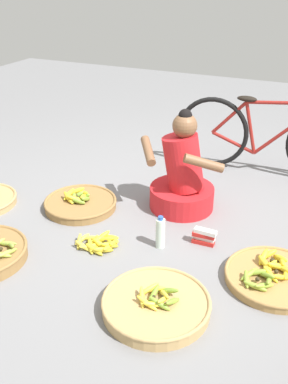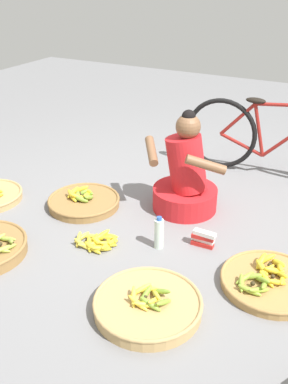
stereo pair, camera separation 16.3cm
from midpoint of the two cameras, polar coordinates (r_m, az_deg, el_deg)
ground_plane at (r=3.43m, az=2.92°, el=-3.84°), size 10.00×10.00×0.00m
vendor_woman_front at (r=3.51m, az=6.70°, el=1.70°), size 0.74×0.52×0.83m
bicycle_leaning at (r=4.22m, az=17.69°, el=6.42°), size 1.70×0.15×0.73m
banana_basket_mid_right at (r=3.65m, az=-6.53°, el=-1.20°), size 0.59×0.59×0.15m
banana_basket_near_vendor at (r=2.91m, az=17.56°, el=-10.93°), size 0.62×0.62×0.13m
banana_basket_near_bicycle at (r=2.60m, az=2.34°, el=-14.36°), size 0.63×0.63×0.15m
loose_bananas_back_center at (r=3.15m, az=-4.39°, el=-6.41°), size 0.32×0.28×0.09m
water_bottle at (r=3.08m, az=3.47°, el=-5.37°), size 0.07×0.07×0.25m
packet_carton_stack at (r=3.16m, az=9.14°, el=-5.97°), size 0.17×0.07×0.12m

